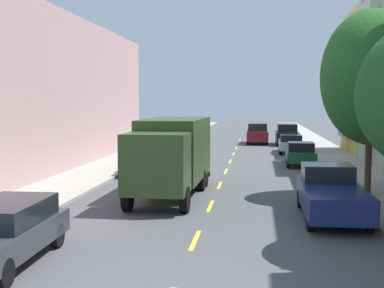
{
  "coord_description": "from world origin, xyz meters",
  "views": [
    {
      "loc": [
        1.74,
        -7.8,
        4.02
      ],
      "look_at": [
        -2.68,
        27.9,
        1.06
      ],
      "focal_mm": 49.13,
      "sensor_mm": 36.0,
      "label": 1
    }
  ],
  "objects": [
    {
      "name": "street_tree_second",
      "position": [
        6.4,
        14.84,
        5.0
      ],
      "size": [
        4.11,
        4.11,
        7.67
      ],
      "color": "#47331E",
      "rests_on": "sidewalk_right"
    },
    {
      "name": "sidewalk_right",
      "position": [
        7.1,
        28.0,
        0.07
      ],
      "size": [
        3.2,
        120.0,
        0.14
      ],
      "primitive_type": "cube",
      "color": "#A39E93",
      "rests_on": "ground_plane"
    },
    {
      "name": "parked_suv_black",
      "position": [
        4.47,
        40.8,
        0.99
      ],
      "size": [
        1.99,
        4.81,
        1.93
      ],
      "color": "black",
      "rests_on": "ground_plane"
    },
    {
      "name": "lane_centerline_dashes",
      "position": [
        0.0,
        24.5,
        0.0
      ],
      "size": [
        0.14,
        47.2,
        0.01
      ],
      "color": "yellow",
      "rests_on": "ground_plane"
    },
    {
      "name": "parked_wagon_charcoal",
      "position": [
        -4.45,
        4.29,
        0.8
      ],
      "size": [
        1.93,
        4.74,
        1.5
      ],
      "color": "#333338",
      "rests_on": "ground_plane"
    },
    {
      "name": "parked_sedan_silver",
      "position": [
        4.35,
        33.18,
        0.75
      ],
      "size": [
        1.9,
        4.54,
        1.43
      ],
      "color": "#B2B5BA",
      "rests_on": "ground_plane"
    },
    {
      "name": "parked_pickup_orange",
      "position": [
        -4.48,
        40.41,
        0.83
      ],
      "size": [
        2.14,
        5.35,
        1.73
      ],
      "color": "orange",
      "rests_on": "ground_plane"
    },
    {
      "name": "parked_sedan_teal",
      "position": [
        -4.47,
        20.69,
        0.75
      ],
      "size": [
        1.8,
        4.5,
        1.43
      ],
      "color": "#195B60",
      "rests_on": "ground_plane"
    },
    {
      "name": "parked_wagon_sky",
      "position": [
        -4.39,
        29.06,
        0.8
      ],
      "size": [
        1.9,
        4.73,
        1.5
      ],
      "color": "#7A9EC6",
      "rests_on": "ground_plane"
    },
    {
      "name": "moving_burgundy_sedan",
      "position": [
        1.8,
        41.81,
        0.99
      ],
      "size": [
        1.95,
        4.8,
        1.93
      ],
      "color": "maroon",
      "rests_on": "ground_plane"
    },
    {
      "name": "parked_pickup_navy",
      "position": [
        4.31,
        10.53,
        0.83
      ],
      "size": [
        2.02,
        5.31,
        1.73
      ],
      "color": "navy",
      "rests_on": "ground_plane"
    },
    {
      "name": "parked_hatchback_forest",
      "position": [
        4.44,
        25.1,
        0.76
      ],
      "size": [
        1.83,
        4.04,
        1.5
      ],
      "color": "#194C28",
      "rests_on": "ground_plane"
    },
    {
      "name": "parked_hatchback_white",
      "position": [
        -4.26,
        47.33,
        0.76
      ],
      "size": [
        1.75,
        4.0,
        1.5
      ],
      "color": "silver",
      "rests_on": "ground_plane"
    },
    {
      "name": "ground_plane",
      "position": [
        0.0,
        30.0,
        0.0
      ],
      "size": [
        160.0,
        160.0,
        0.0
      ],
      "primitive_type": "plane",
      "color": "#4C4C4F"
    },
    {
      "name": "delivery_box_truck",
      "position": [
        -1.8,
        13.96,
        1.87
      ],
      "size": [
        2.55,
        8.05,
        3.25
      ],
      "color": "#2D471E",
      "rests_on": "ground_plane"
    },
    {
      "name": "sidewalk_left",
      "position": [
        -7.1,
        28.0,
        0.07
      ],
      "size": [
        3.2,
        120.0,
        0.14
      ],
      "primitive_type": "cube",
      "color": "#A39E93",
      "rests_on": "ground_plane"
    }
  ]
}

